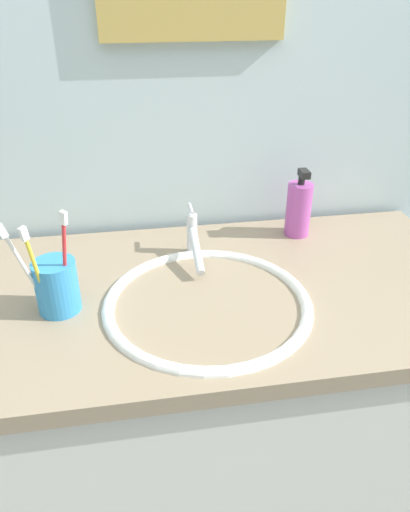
{
  "coord_description": "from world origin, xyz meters",
  "views": [
    {
      "loc": [
        -0.16,
        -0.81,
        1.43
      ],
      "look_at": [
        -0.03,
        -0.03,
        0.98
      ],
      "focal_mm": 33.88,
      "sensor_mm": 36.0,
      "label": 1
    }
  ],
  "objects_px": {
    "soap_dispenser": "(299,208)",
    "toothbrush_red": "(65,256)",
    "faucet": "(194,239)",
    "toothbrush_white": "(23,265)",
    "toothbrush_yellow": "(36,268)",
    "toothbrush_cup": "(57,286)"
  },
  "relations": [
    {
      "from": "soap_dispenser",
      "to": "toothbrush_red",
      "type": "bearing_deg",
      "value": -154.88
    },
    {
      "from": "faucet",
      "to": "soap_dispenser",
      "type": "distance_m",
      "value": 0.28
    },
    {
      "from": "toothbrush_white",
      "to": "toothbrush_yellow",
      "type": "distance_m",
      "value": 0.03
    },
    {
      "from": "faucet",
      "to": "toothbrush_red",
      "type": "distance_m",
      "value": 0.31
    },
    {
      "from": "toothbrush_cup",
      "to": "toothbrush_red",
      "type": "relative_size",
      "value": 0.5
    },
    {
      "from": "soap_dispenser",
      "to": "toothbrush_white",
      "type": "bearing_deg",
      "value": -157.01
    },
    {
      "from": "toothbrush_white",
      "to": "soap_dispenser",
      "type": "distance_m",
      "value": 0.64
    },
    {
      "from": "faucet",
      "to": "toothbrush_white",
      "type": "height_order",
      "value": "toothbrush_white"
    },
    {
      "from": "toothbrush_cup",
      "to": "soap_dispenser",
      "type": "xyz_separation_m",
      "value": [
        0.54,
        0.23,
        0.02
      ]
    },
    {
      "from": "toothbrush_white",
      "to": "soap_dispenser",
      "type": "relative_size",
      "value": 1.16
    },
    {
      "from": "toothbrush_red",
      "to": "faucet",
      "type": "bearing_deg",
      "value": 33.46
    },
    {
      "from": "soap_dispenser",
      "to": "faucet",
      "type": "bearing_deg",
      "value": -164.05
    },
    {
      "from": "toothbrush_white",
      "to": "toothbrush_yellow",
      "type": "xyz_separation_m",
      "value": [
        0.02,
        -0.01,
        -0.0
      ]
    },
    {
      "from": "toothbrush_yellow",
      "to": "soap_dispenser",
      "type": "xyz_separation_m",
      "value": [
        0.57,
        0.26,
        -0.05
      ]
    },
    {
      "from": "soap_dispenser",
      "to": "toothbrush_cup",
      "type": "bearing_deg",
      "value": -157.2
    },
    {
      "from": "faucet",
      "to": "toothbrush_yellow",
      "type": "relative_size",
      "value": 0.91
    },
    {
      "from": "toothbrush_cup",
      "to": "toothbrush_white",
      "type": "xyz_separation_m",
      "value": [
        -0.05,
        -0.02,
        0.06
      ]
    },
    {
      "from": "toothbrush_red",
      "to": "toothbrush_white",
      "type": "bearing_deg",
      "value": -174.47
    },
    {
      "from": "faucet",
      "to": "toothbrush_cup",
      "type": "relative_size",
      "value": 1.68
    },
    {
      "from": "toothbrush_yellow",
      "to": "soap_dispenser",
      "type": "distance_m",
      "value": 0.63
    },
    {
      "from": "toothbrush_red",
      "to": "soap_dispenser",
      "type": "height_order",
      "value": "toothbrush_red"
    },
    {
      "from": "faucet",
      "to": "soap_dispenser",
      "type": "height_order",
      "value": "soap_dispenser"
    }
  ]
}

